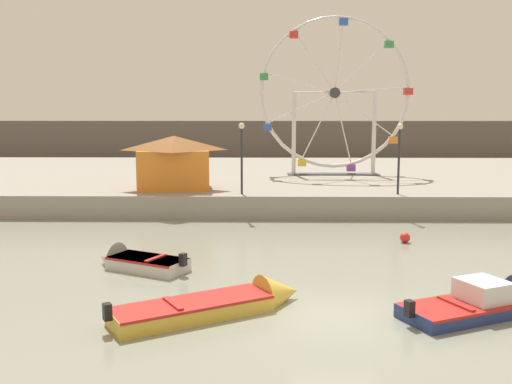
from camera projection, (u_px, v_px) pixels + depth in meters
The scene contains 11 objects.
ground_plane at pixel (337, 316), 16.46m from camera, with size 240.00×240.00×0.00m, color gray.
quay_promenade at pixel (293, 180), 42.24m from camera, with size 110.00×23.94×1.23m, color gray.
distant_town_skyline at pixel (284, 141), 63.01m from camera, with size 140.00×3.00×4.40m, color #564C47.
motorboat_navy_blue at pixel (497, 301), 16.90m from camera, with size 5.19×3.51×1.52m.
motorboat_mustard_yellow at pixel (227, 302), 16.86m from camera, with size 5.62×4.07×1.30m.
motorboat_pale_grey at pixel (133, 261), 21.40m from camera, with size 3.80×2.77×1.26m.
ferris_wheel_white_frame at pixel (335, 96), 39.56m from camera, with size 10.24×1.20×10.57m.
carnival_booth_orange_canopy at pixel (174, 161), 33.01m from camera, with size 4.53×3.49×2.99m.
promenade_lamp_near at pixel (242, 147), 31.01m from camera, with size 0.32×0.32×3.76m.
promenade_lamp_far at pixel (399, 148), 30.87m from camera, with size 0.32×0.32×3.73m.
mooring_buoy_orange at pixel (405, 238), 25.42m from camera, with size 0.44×0.44×0.44m, color red.
Camera 1 is at (-1.99, -15.83, 5.77)m, focal length 41.42 mm.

